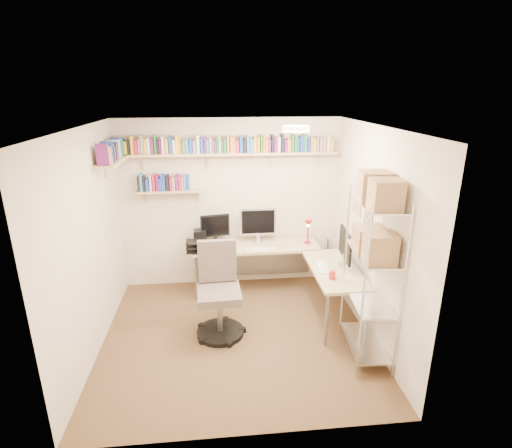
{
  "coord_description": "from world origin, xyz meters",
  "views": [
    {
      "loc": [
        -0.19,
        -4.2,
        2.87
      ],
      "look_at": [
        0.29,
        0.55,
        1.25
      ],
      "focal_mm": 28.0,
      "sensor_mm": 36.0,
      "label": 1
    }
  ],
  "objects": [
    {
      "name": "room_shell",
      "position": [
        0.0,
        0.0,
        1.55
      ],
      "size": [
        3.24,
        3.04,
        2.52
      ],
      "color": "beige",
      "rests_on": "ground"
    },
    {
      "name": "wire_rack",
      "position": [
        1.42,
        -0.49,
        1.51
      ],
      "size": [
        0.47,
        0.85,
        2.08
      ],
      "rotation": [
        0.0,
        0.0,
        -0.09
      ],
      "color": "silver",
      "rests_on": "ground"
    },
    {
      "name": "ground",
      "position": [
        0.0,
        0.0,
        0.0
      ],
      "size": [
        3.2,
        3.2,
        0.0
      ],
      "primitive_type": "plane",
      "color": "#4E3721",
      "rests_on": "ground"
    },
    {
      "name": "wall_shelves",
      "position": [
        -0.45,
        1.3,
        2.03
      ],
      "size": [
        3.12,
        1.09,
        0.8
      ],
      "color": "#DAC37B",
      "rests_on": "ground"
    },
    {
      "name": "office_chair",
      "position": [
        -0.2,
        0.12,
        0.49
      ],
      "size": [
        0.61,
        0.62,
        1.15
      ],
      "rotation": [
        0.0,
        0.0,
        0.05
      ],
      "color": "black",
      "rests_on": "ground"
    },
    {
      "name": "corner_desk",
      "position": [
        0.48,
        0.95,
        0.7
      ],
      "size": [
        2.19,
        1.81,
        1.24
      ],
      "color": "#CDB685",
      "rests_on": "ground"
    }
  ]
}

